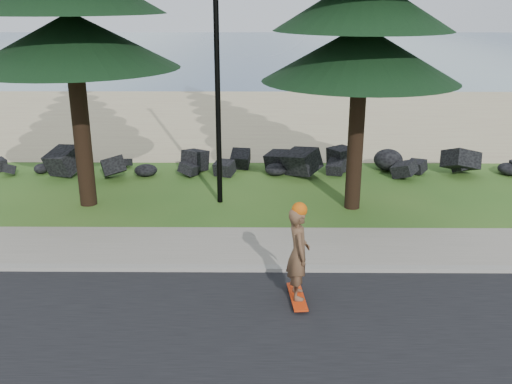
# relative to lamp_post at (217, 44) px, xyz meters

# --- Properties ---
(ground) EXTENTS (160.00, 160.00, 0.00)m
(ground) POSITION_rel_lamp_post_xyz_m (0.00, -3.20, -4.13)
(ground) COLOR #29571B
(ground) RESTS_ON ground
(kerb) EXTENTS (160.00, 0.20, 0.10)m
(kerb) POSITION_rel_lamp_post_xyz_m (0.00, -4.10, -4.08)
(kerb) COLOR gray
(kerb) RESTS_ON ground
(sidewalk) EXTENTS (160.00, 2.00, 0.08)m
(sidewalk) POSITION_rel_lamp_post_xyz_m (0.00, -3.00, -4.09)
(sidewalk) COLOR gray
(sidewalk) RESTS_ON ground
(beach_sand) EXTENTS (160.00, 15.00, 0.01)m
(beach_sand) POSITION_rel_lamp_post_xyz_m (0.00, 11.30, -4.13)
(beach_sand) COLOR tan
(beach_sand) RESTS_ON ground
(ocean) EXTENTS (160.00, 58.00, 0.01)m
(ocean) POSITION_rel_lamp_post_xyz_m (0.00, 47.80, -4.13)
(ocean) COLOR #3F5C79
(ocean) RESTS_ON ground
(seawall_boulders) EXTENTS (60.00, 2.40, 1.10)m
(seawall_boulders) POSITION_rel_lamp_post_xyz_m (0.00, 2.40, -4.13)
(seawall_boulders) COLOR black
(seawall_boulders) RESTS_ON ground
(lamp_post) EXTENTS (0.25, 0.14, 8.14)m
(lamp_post) POSITION_rel_lamp_post_xyz_m (0.00, 0.00, 0.00)
(lamp_post) COLOR black
(lamp_post) RESTS_ON ground
(skateboarder) EXTENTS (0.46, 1.04, 1.90)m
(skateboarder) POSITION_rel_lamp_post_xyz_m (1.76, -5.31, -3.18)
(skateboarder) COLOR red
(skateboarder) RESTS_ON ground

